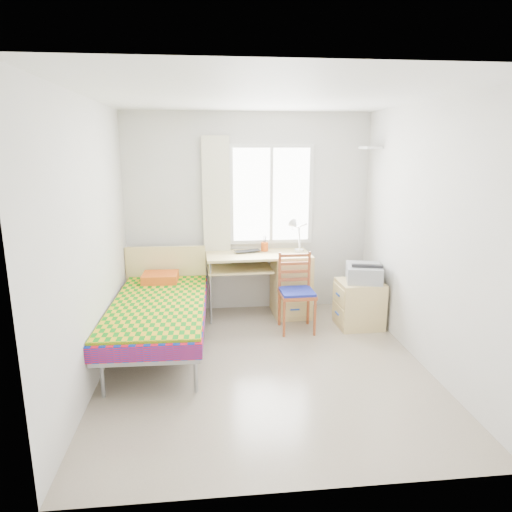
{
  "coord_description": "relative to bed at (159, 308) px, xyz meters",
  "views": [
    {
      "loc": [
        -0.53,
        -4.21,
        2.16
      ],
      "look_at": [
        -0.03,
        0.55,
        1.01
      ],
      "focal_mm": 32.0,
      "sensor_mm": 36.0,
      "label": 1
    }
  ],
  "objects": [
    {
      "name": "wall_left",
      "position": [
        -0.52,
        -0.59,
        0.85
      ],
      "size": [
        0.0,
        3.5,
        3.5
      ],
      "primitive_type": "plane",
      "rotation": [
        1.57,
        0.0,
        1.57
      ],
      "color": "silver",
      "rests_on": "ground"
    },
    {
      "name": "curtain",
      "position": [
        0.66,
        1.09,
        1.0
      ],
      "size": [
        0.35,
        0.05,
        1.7
      ],
      "primitive_type": "cube",
      "color": "beige",
      "rests_on": "wall_back"
    },
    {
      "name": "laptop",
      "position": [
        1.06,
        0.89,
        0.39
      ],
      "size": [
        0.38,
        0.3,
        0.03
      ],
      "primitive_type": "imported",
      "rotation": [
        0.0,
        0.0,
        0.25
      ],
      "color": "black",
      "rests_on": "desk"
    },
    {
      "name": "printer",
      "position": [
        2.42,
        0.37,
        0.23
      ],
      "size": [
        0.51,
        0.56,
        0.2
      ],
      "rotation": [
        0.0,
        0.0,
        -0.24
      ],
      "color": "#9CA0A4",
      "rests_on": "cabinet"
    },
    {
      "name": "book",
      "position": [
        0.94,
        0.83,
        0.14
      ],
      "size": [
        0.27,
        0.31,
        0.02
      ],
      "primitive_type": "imported",
      "rotation": [
        0.0,
        0.0,
        0.41
      ],
      "color": "gray",
      "rests_on": "desk"
    },
    {
      "name": "desk",
      "position": [
        1.54,
        0.85,
        -0.0
      ],
      "size": [
        1.34,
        0.65,
        0.83
      ],
      "rotation": [
        0.0,
        0.0,
        0.03
      ],
      "color": "#D9C072",
      "rests_on": "floor"
    },
    {
      "name": "wall_back",
      "position": [
        1.08,
        1.16,
        0.85
      ],
      "size": [
        3.2,
        0.0,
        3.2
      ],
      "primitive_type": "plane",
      "rotation": [
        1.57,
        0.0,
        0.0
      ],
      "color": "silver",
      "rests_on": "ground"
    },
    {
      "name": "floor",
      "position": [
        1.08,
        -0.59,
        -0.45
      ],
      "size": [
        3.5,
        3.5,
        0.0
      ],
      "primitive_type": "plane",
      "color": "#BCAD93",
      "rests_on": "ground"
    },
    {
      "name": "ceiling",
      "position": [
        1.08,
        -0.59,
        2.15
      ],
      "size": [
        3.5,
        3.5,
        0.0
      ],
      "primitive_type": "plane",
      "rotation": [
        3.14,
        0.0,
        0.0
      ],
      "color": "white",
      "rests_on": "wall_back"
    },
    {
      "name": "task_lamp",
      "position": [
        1.66,
        0.79,
        0.67
      ],
      "size": [
        0.24,
        0.34,
        0.46
      ],
      "rotation": [
        0.0,
        0.0,
        0.18
      ],
      "color": "white",
      "rests_on": "desk"
    },
    {
      "name": "window",
      "position": [
        1.38,
        1.14,
        1.1
      ],
      "size": [
        1.1,
        0.04,
        1.3
      ],
      "color": "white",
      "rests_on": "wall_back"
    },
    {
      "name": "bed",
      "position": [
        0.0,
        0.0,
        0.0
      ],
      "size": [
        1.04,
        2.16,
        0.93
      ],
      "rotation": [
        0.0,
        0.0,
        -0.02
      ],
      "color": "gray",
      "rests_on": "floor"
    },
    {
      "name": "chair",
      "position": [
        1.59,
        0.34,
        0.08
      ],
      "size": [
        0.41,
        0.41,
        0.94
      ],
      "rotation": [
        0.0,
        0.0,
        0.02
      ],
      "color": "brown",
      "rests_on": "floor"
    },
    {
      "name": "cabinet",
      "position": [
        2.37,
        0.33,
        -0.16
      ],
      "size": [
        0.54,
        0.48,
        0.57
      ],
      "rotation": [
        0.0,
        0.0,
        0.03
      ],
      "color": "tan",
      "rests_on": "floor"
    },
    {
      "name": "pen_cup",
      "position": [
        1.28,
        1.0,
        0.44
      ],
      "size": [
        0.1,
        0.1,
        0.12
      ],
      "primitive_type": "cylinder",
      "rotation": [
        0.0,
        0.0,
        0.11
      ],
      "color": "#DF5618",
      "rests_on": "desk"
    },
    {
      "name": "floating_shelf",
      "position": [
        2.57,
        0.81,
        1.7
      ],
      "size": [
        0.2,
        0.32,
        0.03
      ],
      "primitive_type": "cube",
      "color": "white",
      "rests_on": "wall_right"
    },
    {
      "name": "wall_right",
      "position": [
        2.68,
        -0.59,
        0.85
      ],
      "size": [
        0.0,
        3.5,
        3.5
      ],
      "primitive_type": "plane",
      "rotation": [
        1.57,
        0.0,
        -1.57
      ],
      "color": "silver",
      "rests_on": "ground"
    }
  ]
}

